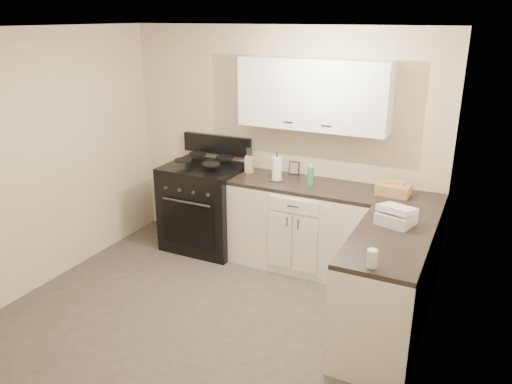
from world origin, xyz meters
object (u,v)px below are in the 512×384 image
at_px(stove, 206,209).
at_px(countertop_grill, 396,218).
at_px(knife_block, 249,164).
at_px(paper_towel, 277,169).
at_px(wicker_basket, 393,190).

xyz_separation_m(stove, countertop_grill, (2.26, -0.64, 0.53)).
bearing_deg(knife_block, countertop_grill, -33.66).
relative_size(paper_towel, countertop_grill, 0.92).
relative_size(wicker_basket, countertop_grill, 1.16).
relative_size(stove, wicker_basket, 3.35).
relative_size(stove, knife_block, 5.59).
distance_m(wicker_basket, countertop_grill, 0.74).
relative_size(stove, paper_towel, 4.19).
height_order(knife_block, countertop_grill, knife_block).
bearing_deg(stove, wicker_basket, 2.25).
xyz_separation_m(knife_block, paper_towel, (0.39, -0.13, 0.03)).
height_order(stove, paper_towel, paper_towel).
xyz_separation_m(paper_towel, countertop_grill, (1.36, -0.64, -0.08)).
xyz_separation_m(stove, wicker_basket, (2.09, 0.08, 0.53)).
distance_m(knife_block, wicker_basket, 1.59).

